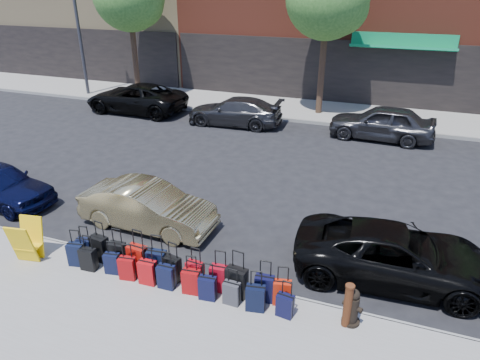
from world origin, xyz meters
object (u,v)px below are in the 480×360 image
at_px(car_near_1, 148,207).
at_px(bollard, 348,305).
at_px(suitcase_front_5, 172,269).
at_px(car_far_0, 136,98).
at_px(display_rack, 27,241).
at_px(tree_center, 331,0).
at_px(fire_hydrant, 352,308).
at_px(car_far_2, 382,123).
at_px(car_near_2, 396,255).
at_px(streetlight, 79,11).
at_px(car_far_1, 235,111).

bearing_deg(car_near_1, bollard, -108.63).
xyz_separation_m(suitcase_front_5, car_far_0, (-8.39, 11.74, 0.28)).
height_order(display_rack, car_near_1, car_near_1).
distance_m(tree_center, fire_hydrant, 15.48).
bearing_deg(car_far_2, car_far_0, -87.52).
bearing_deg(fire_hydrant, car_near_2, 90.16).
xyz_separation_m(streetlight, display_rack, (9.15, -14.12, -4.01)).
xyz_separation_m(suitcase_front_5, car_far_2, (3.72, 11.72, 0.29)).
height_order(display_rack, car_far_2, car_far_2).
bearing_deg(bollard, car_far_1, 120.04).
relative_size(streetlight, car_near_1, 2.11).
xyz_separation_m(car_near_2, car_far_0, (-13.01, 9.76, 0.10)).
height_order(car_near_2, car_far_0, car_far_0).
bearing_deg(car_far_0, tree_center, 107.01).
bearing_deg(car_near_1, car_far_2, -27.94).
xyz_separation_m(fire_hydrant, car_far_2, (-0.18, 11.70, 0.22)).
distance_m(car_near_1, car_far_0, 11.73).
height_order(streetlight, fire_hydrant, streetlight).
bearing_deg(car_far_2, streetlight, -94.13).
relative_size(bollard, display_rack, 0.94).
bearing_deg(car_near_2, fire_hydrant, 156.61).
xyz_separation_m(display_rack, car_far_0, (-4.81, 12.21, 0.07)).
height_order(fire_hydrant, bollard, bollard).
distance_m(tree_center, bollard, 15.52).
bearing_deg(car_far_1, display_rack, -6.14).
bearing_deg(display_rack, tree_center, 64.24).
bearing_deg(car_far_1, car_near_1, 3.55).
bearing_deg(streetlight, car_near_2, -33.93).
xyz_separation_m(suitcase_front_5, car_near_2, (4.62, 1.98, 0.18)).
bearing_deg(suitcase_front_5, bollard, 9.29).
height_order(suitcase_front_5, car_far_1, car_far_1).
height_order(suitcase_front_5, fire_hydrant, suitcase_front_5).
distance_m(car_far_0, car_far_1, 5.53).
relative_size(fire_hydrant, display_rack, 0.78).
distance_m(suitcase_front_5, car_near_2, 5.03).
bearing_deg(fire_hydrant, streetlight, 160.82).
distance_m(fire_hydrant, car_far_2, 11.71).
relative_size(streetlight, display_rack, 7.81).
relative_size(car_near_1, car_near_2, 0.84).
relative_size(car_far_0, car_far_2, 1.21).
bearing_deg(car_near_2, car_far_0, 49.72).
relative_size(tree_center, display_rack, 7.10).
height_order(streetlight, car_near_1, streetlight).
bearing_deg(tree_center, car_near_2, -72.48).
relative_size(car_near_2, car_far_0, 0.86).
relative_size(display_rack, car_far_1, 0.23).
bearing_deg(bollard, streetlight, 140.30).
xyz_separation_m(tree_center, fire_hydrant, (3.19, -14.33, -4.89)).
relative_size(suitcase_front_5, display_rack, 0.92).
height_order(display_rack, car_far_1, car_far_1).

